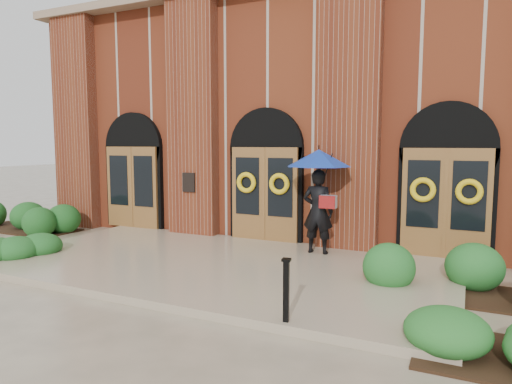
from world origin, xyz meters
The scene contains 9 objects.
ground centered at (0.00, 0.00, 0.00)m, with size 90.00×90.00×0.00m, color tan.
landing centered at (0.00, 0.15, 0.07)m, with size 10.00×5.30×0.15m, color tan.
church_building centered at (0.00, 8.78, 3.50)m, with size 16.20×12.53×7.00m.
man_with_umbrella centered at (1.76, 1.90, 1.88)m, with size 1.58×1.58×2.46m.
metal_post centered at (2.63, -2.35, 0.65)m, with size 0.15×0.15×0.95m.
hedge_wall_left centered at (-7.87, 1.45, 0.42)m, with size 3.29×1.32×0.84m, color #1A4E1B.
hedge_wall_right centered at (5.20, 0.52, 0.42)m, with size 3.28×1.31×0.84m, color #205C23.
hedge_front_left centered at (-5.10, -1.26, 0.28)m, with size 1.60×1.37×0.57m, color #1D551F.
hedge_front_right centered at (5.29, -1.98, 0.28)m, with size 1.59×1.37×0.56m, color #225E22.
Camera 1 is at (4.98, -8.38, 2.76)m, focal length 32.00 mm.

